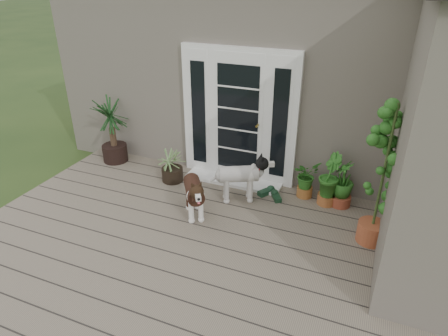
% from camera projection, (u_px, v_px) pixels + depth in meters
% --- Properties ---
extents(deck, '(6.20, 4.60, 0.12)m').
position_uv_depth(deck, '(190.00, 261.00, 4.85)').
color(deck, '#6B5B4C').
rests_on(deck, ground).
extents(house_main, '(7.40, 4.00, 3.10)m').
position_uv_depth(house_main, '(285.00, 68.00, 7.67)').
color(house_main, '#665E54').
rests_on(house_main, ground).
extents(door_unit, '(1.90, 0.14, 2.15)m').
position_uv_depth(door_unit, '(239.00, 117.00, 6.21)').
color(door_unit, white).
rests_on(door_unit, deck).
extents(door_step, '(1.60, 0.40, 0.05)m').
position_uv_depth(door_step, '(233.00, 180.00, 6.53)').
color(door_step, white).
rests_on(door_step, deck).
extents(brindle_dog, '(0.69, 0.80, 0.63)m').
position_uv_depth(brindle_dog, '(194.00, 196.00, 5.51)').
color(brindle_dog, '#3E2116').
rests_on(brindle_dog, deck).
extents(white_dog, '(0.85, 0.65, 0.65)m').
position_uv_depth(white_dog, '(239.00, 181.00, 5.88)').
color(white_dog, white).
rests_on(white_dog, deck).
extents(spider_plant, '(0.61, 0.61, 0.62)m').
position_uv_depth(spider_plant, '(172.00, 164.00, 6.43)').
color(spider_plant, '#8CA867').
rests_on(spider_plant, deck).
extents(yucca, '(0.89, 0.89, 1.22)m').
position_uv_depth(yucca, '(112.00, 130.00, 6.98)').
color(yucca, black).
rests_on(yucca, deck).
extents(herb_a, '(0.53, 0.53, 0.50)m').
position_uv_depth(herb_a, '(305.00, 182.00, 6.01)').
color(herb_a, '#19571B').
rests_on(herb_a, deck).
extents(herb_b, '(0.44, 0.44, 0.60)m').
position_uv_depth(herb_b, '(328.00, 186.00, 5.80)').
color(herb_b, '#225819').
rests_on(herb_b, deck).
extents(herb_c, '(0.39, 0.39, 0.58)m').
position_uv_depth(herb_c, '(342.00, 188.00, 5.77)').
color(herb_c, '#215C1A').
rests_on(herb_c, deck).
extents(sapling, '(0.74, 0.74, 1.93)m').
position_uv_depth(sapling, '(383.00, 175.00, 4.68)').
color(sapling, '#2A631C').
rests_on(sapling, deck).
extents(clog_left, '(0.28, 0.33, 0.09)m').
position_uv_depth(clog_left, '(276.00, 196.00, 6.03)').
color(clog_left, '#14321C').
rests_on(clog_left, deck).
extents(clog_right, '(0.30, 0.35, 0.10)m').
position_uv_depth(clog_right, '(266.00, 191.00, 6.16)').
color(clog_right, '#163822').
rests_on(clog_right, deck).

